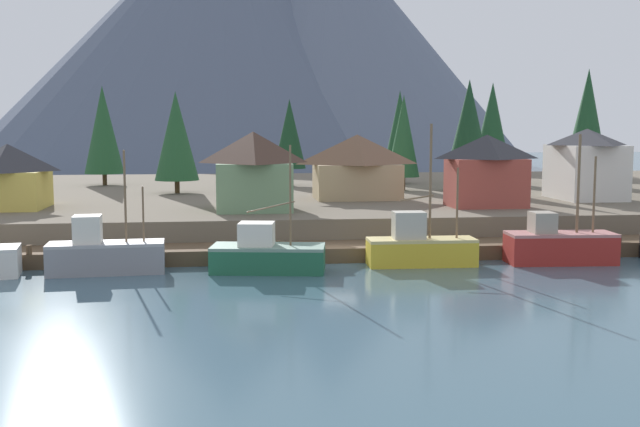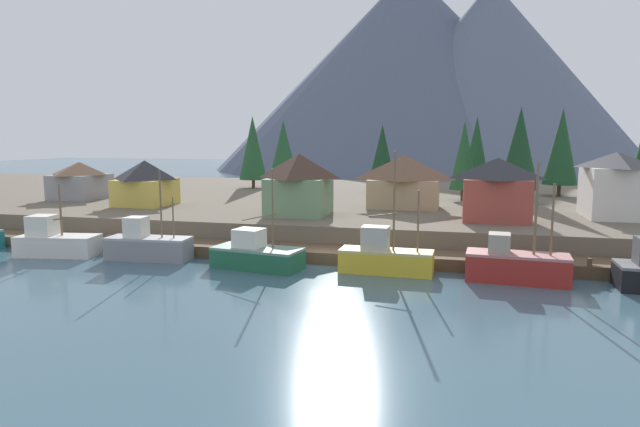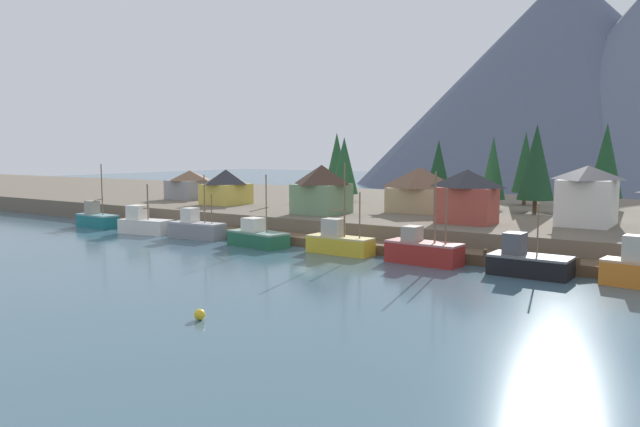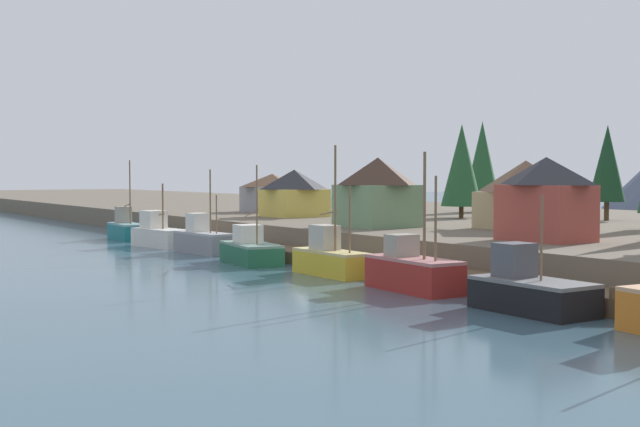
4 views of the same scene
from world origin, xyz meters
name	(u,v)px [view 3 (image 3 of 4)]	position (x,y,z in m)	size (l,w,h in m)	color
ground_plane	(390,232)	(0.00, 20.00, -0.50)	(400.00, 400.00, 1.00)	#3D5B6B
dock	(316,241)	(0.00, 1.99, 0.50)	(80.00, 4.00, 1.60)	brown
shoreline_bank	(426,212)	(0.00, 32.00, 1.25)	(400.00, 56.00, 2.50)	#665B4C
mountain_west_peak	(564,78)	(-7.18, 151.82, 33.50)	(130.45, 130.45, 67.00)	#4C566B
fishing_boat_teal	(97,219)	(-34.18, -1.60, 1.16)	(6.82, 2.96, 8.77)	#196B70
fishing_boat_white	(144,224)	(-23.77, -2.11, 1.24)	(7.22, 3.83, 6.33)	silver
fishing_boat_grey	(196,228)	(-15.03, -1.58, 1.21)	(7.24, 2.89, 7.69)	gray
fishing_boat_green	(257,237)	(-4.93, -2.24, 1.07)	(7.50, 4.17, 7.99)	#1E5B3D
fishing_boat_yellow	(339,242)	(5.20, -1.37, 1.22)	(7.17, 2.52, 9.32)	gold
fishing_boat_red	(423,251)	(14.70, -1.69, 1.22)	(7.27, 3.13, 8.63)	maroon
fishing_boat_black	(528,262)	(24.40, -1.82, 1.13)	(6.67, 3.33, 6.21)	black
house_tan	(420,189)	(4.61, 19.45, 5.54)	(8.11, 5.43, 5.94)	tan
house_yellow	(226,186)	(-24.93, 14.54, 5.19)	(5.94, 6.36, 5.26)	gold
house_white	(587,195)	(25.50, 16.74, 5.80)	(5.60, 7.31, 6.47)	silver
house_grey	(190,184)	(-37.10, 18.89, 4.95)	(5.97, 6.73, 4.79)	gray
house_green	(322,189)	(-5.23, 11.05, 5.70)	(6.17, 6.39, 6.26)	#6B8E66
house_red	(467,196)	(14.06, 11.17, 5.56)	(6.39, 4.38, 5.99)	#9E4238
conifer_near_left	(438,165)	(-0.16, 36.69, 8.35)	(3.67, 3.67, 9.79)	#4C3823
conifer_near_right	(606,161)	(23.94, 37.61, 9.21)	(4.53, 4.53, 11.86)	#4C3823
conifer_mid_left	(344,166)	(-12.30, 28.00, 8.23)	(4.43, 4.43, 10.18)	#4C3823
conifer_mid_right	(525,162)	(12.91, 38.13, 8.88)	(3.72, 3.72, 10.89)	#4C3823
conifer_back_left	(493,168)	(11.16, 28.76, 8.19)	(3.45, 3.45, 10.00)	#4C3823
conifer_far_left	(337,160)	(-21.23, 39.96, 8.82)	(4.45, 4.45, 11.33)	#4C3823
conifer_far_right	(536,162)	(17.48, 26.51, 9.12)	(4.57, 4.57, 11.49)	#4C3823
channel_buoy	(200,315)	(11.14, -27.23, 0.35)	(0.70, 0.70, 0.70)	gold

